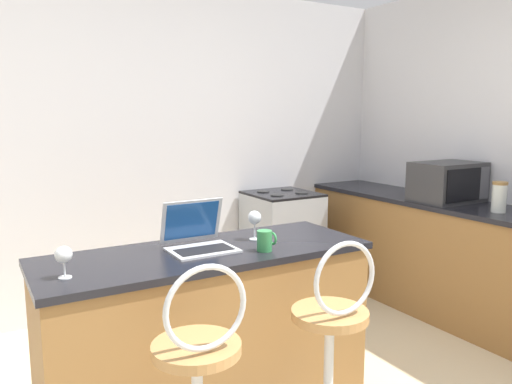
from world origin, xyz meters
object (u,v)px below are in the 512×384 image
object	(u,v)px
microwave	(448,182)
stove_range	(282,243)
bar_stool_far	(331,359)
storage_jar	(499,197)
wine_glass_short	(254,218)
wine_glass_tall	(64,256)
laptop	(198,237)
mug_green	(265,241)

from	to	relation	value
microwave	stove_range	bearing A→B (deg)	130.54
bar_stool_far	storage_jar	xyz separation A→B (m)	(1.85, 0.48, 0.50)
microwave	wine_glass_short	bearing A→B (deg)	-171.56
wine_glass_short	storage_jar	xyz separation A→B (m)	(1.85, -0.19, -0.01)
wine_glass_tall	stove_range	bearing A→B (deg)	35.54
stove_range	storage_jar	bearing A→B (deg)	-61.10
bar_stool_far	storage_jar	bearing A→B (deg)	14.56
wine_glass_tall	storage_jar	world-z (taller)	storage_jar
microwave	wine_glass_tall	world-z (taller)	microwave
bar_stool_far	wine_glass_tall	world-z (taller)	bar_stool_far
microwave	storage_jar	xyz separation A→B (m)	(-0.05, -0.47, -0.05)
laptop	storage_jar	bearing A→B (deg)	-4.73
stove_range	storage_jar	world-z (taller)	storage_jar
mug_green	wine_glass_tall	world-z (taller)	wine_glass_tall
bar_stool_far	wine_glass_tall	bearing A→B (deg)	153.15
wine_glass_short	mug_green	xyz separation A→B (m)	(-0.07, -0.22, -0.07)
storage_jar	wine_glass_tall	bearing A→B (deg)	179.38
laptop	mug_green	xyz separation A→B (m)	(0.27, -0.21, -0.01)
stove_range	bar_stool_far	bearing A→B (deg)	-117.61
microwave	wine_glass_tall	size ratio (longest dim) A/B	3.87
microwave	wine_glass_short	world-z (taller)	microwave
storage_jar	wine_glass_short	bearing A→B (deg)	174.18
mug_green	wine_glass_tall	bearing A→B (deg)	176.28
bar_stool_far	wine_glass_short	xyz separation A→B (m)	(-0.00, 0.67, 0.51)
wine_glass_short	storage_jar	world-z (taller)	storage_jar
microwave	bar_stool_far	bearing A→B (deg)	-153.37
mug_green	wine_glass_tall	distance (m)	0.94
stove_range	wine_glass_short	xyz separation A→B (m)	(-1.03, -1.30, 0.57)
microwave	wine_glass_short	distance (m)	1.92
laptop	wine_glass_short	bearing A→B (deg)	1.27
wine_glass_tall	microwave	bearing A→B (deg)	8.62
mug_green	storage_jar	bearing A→B (deg)	0.90
bar_stool_far	stove_range	xyz separation A→B (m)	(1.03, 1.96, -0.05)
microwave	stove_range	distance (m)	1.47
wine_glass_short	storage_jar	distance (m)	1.86
wine_glass_short	storage_jar	size ratio (longest dim) A/B	0.75
wine_glass_short	wine_glass_tall	size ratio (longest dim) A/B	1.17
stove_range	storage_jar	distance (m)	1.79
laptop	mug_green	world-z (taller)	laptop
laptop	wine_glass_tall	size ratio (longest dim) A/B	2.37
storage_jar	mug_green	bearing A→B (deg)	-179.10
stove_range	mug_green	bearing A→B (deg)	-125.93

